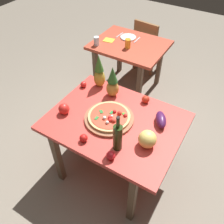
# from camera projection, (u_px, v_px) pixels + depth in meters

# --- Properties ---
(ground_plane) EXTENTS (10.00, 10.00, 0.00)m
(ground_plane) POSITION_uv_depth(u_px,v_px,m) (115.00, 166.00, 2.70)
(ground_plane) COLOR gray
(display_table) EXTENTS (1.21, 0.93, 0.75)m
(display_table) POSITION_uv_depth(u_px,v_px,m) (115.00, 127.00, 2.24)
(display_table) COLOR brown
(display_table) RESTS_ON ground_plane
(background_table) EXTENTS (0.97, 0.78, 0.75)m
(background_table) POSITION_uv_depth(u_px,v_px,m) (129.00, 51.00, 3.29)
(background_table) COLOR brown
(background_table) RESTS_ON ground_plane
(dining_chair) EXTENTS (0.44, 0.44, 0.85)m
(dining_chair) POSITION_uv_depth(u_px,v_px,m) (148.00, 43.00, 3.78)
(dining_chair) COLOR brown
(dining_chair) RESTS_ON ground_plane
(pizza_board) EXTENTS (0.46, 0.46, 0.02)m
(pizza_board) POSITION_uv_depth(u_px,v_px,m) (109.00, 118.00, 2.18)
(pizza_board) COLOR brown
(pizza_board) RESTS_ON display_table
(pizza) EXTENTS (0.39, 0.39, 0.06)m
(pizza) POSITION_uv_depth(u_px,v_px,m) (110.00, 116.00, 2.16)
(pizza) COLOR tan
(pizza) RESTS_ON pizza_board
(wine_bottle) EXTENTS (0.08, 0.08, 0.35)m
(wine_bottle) POSITION_uv_depth(u_px,v_px,m) (118.00, 137.00, 1.86)
(wine_bottle) COLOR #203010
(wine_bottle) RESTS_ON display_table
(pineapple_left) EXTENTS (0.12, 0.12, 0.37)m
(pineapple_left) POSITION_uv_depth(u_px,v_px,m) (99.00, 73.00, 2.44)
(pineapple_left) COLOR gold
(pineapple_left) RESTS_ON display_table
(pineapple_right) EXTENTS (0.13, 0.13, 0.34)m
(pineapple_right) POSITION_uv_depth(u_px,v_px,m) (113.00, 83.00, 2.33)
(pineapple_right) COLOR #B98538
(pineapple_right) RESTS_ON display_table
(melon) EXTENTS (0.15, 0.15, 0.15)m
(melon) POSITION_uv_depth(u_px,v_px,m) (147.00, 139.00, 1.92)
(melon) COLOR #ECCA65
(melon) RESTS_ON display_table
(bell_pepper) EXTENTS (0.10, 0.10, 0.11)m
(bell_pepper) POSITION_uv_depth(u_px,v_px,m) (64.00, 109.00, 2.22)
(bell_pepper) COLOR red
(bell_pepper) RESTS_ON display_table
(eggplant) EXTENTS (0.18, 0.22, 0.09)m
(eggplant) POSITION_uv_depth(u_px,v_px,m) (161.00, 120.00, 2.12)
(eggplant) COLOR #451947
(eggplant) RESTS_ON display_table
(tomato_at_corner) EXTENTS (0.07, 0.07, 0.07)m
(tomato_at_corner) POSITION_uv_depth(u_px,v_px,m) (111.00, 155.00, 1.86)
(tomato_at_corner) COLOR red
(tomato_at_corner) RESTS_ON display_table
(tomato_beside_pepper) EXTENTS (0.07, 0.07, 0.07)m
(tomato_beside_pepper) POSITION_uv_depth(u_px,v_px,m) (84.00, 138.00, 1.98)
(tomato_beside_pepper) COLOR red
(tomato_beside_pepper) RESTS_ON display_table
(tomato_by_bottle) EXTENTS (0.06, 0.06, 0.06)m
(tomato_by_bottle) POSITION_uv_depth(u_px,v_px,m) (83.00, 84.00, 2.51)
(tomato_by_bottle) COLOR red
(tomato_by_bottle) RESTS_ON display_table
(tomato_near_board) EXTENTS (0.08, 0.08, 0.08)m
(tomato_near_board) POSITION_uv_depth(u_px,v_px,m) (146.00, 99.00, 2.33)
(tomato_near_board) COLOR red
(tomato_near_board) RESTS_ON display_table
(drinking_glass_juice) EXTENTS (0.08, 0.08, 0.12)m
(drinking_glass_juice) POSITION_uv_depth(u_px,v_px,m) (128.00, 44.00, 3.09)
(drinking_glass_juice) COLOR orange
(drinking_glass_juice) RESTS_ON background_table
(drinking_glass_water) EXTENTS (0.07, 0.07, 0.12)m
(drinking_glass_water) POSITION_uv_depth(u_px,v_px,m) (97.00, 41.00, 3.15)
(drinking_glass_water) COLOR silver
(drinking_glass_water) RESTS_ON background_table
(dinner_plate) EXTENTS (0.22, 0.22, 0.02)m
(dinner_plate) POSITION_uv_depth(u_px,v_px,m) (128.00, 37.00, 3.33)
(dinner_plate) COLOR white
(dinner_plate) RESTS_ON background_table
(fork_utensil) EXTENTS (0.02, 0.18, 0.01)m
(fork_utensil) POSITION_uv_depth(u_px,v_px,m) (119.00, 35.00, 3.38)
(fork_utensil) COLOR silver
(fork_utensil) RESTS_ON background_table
(knife_utensil) EXTENTS (0.02, 0.18, 0.01)m
(knife_utensil) POSITION_uv_depth(u_px,v_px,m) (137.00, 40.00, 3.28)
(knife_utensil) COLOR silver
(knife_utensil) RESTS_ON background_table
(napkin_folded) EXTENTS (0.16, 0.14, 0.01)m
(napkin_folded) POSITION_uv_depth(u_px,v_px,m) (109.00, 40.00, 3.28)
(napkin_folded) COLOR yellow
(napkin_folded) RESTS_ON background_table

